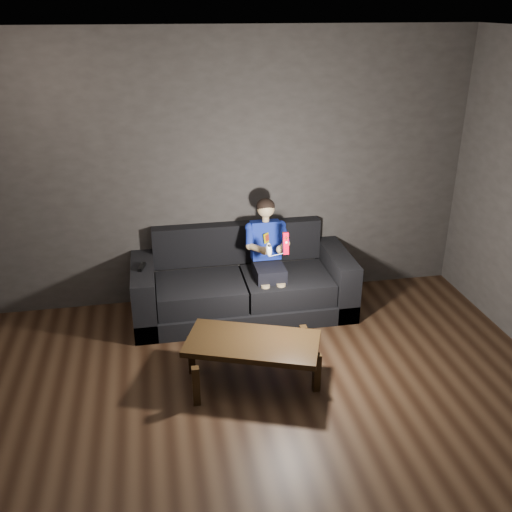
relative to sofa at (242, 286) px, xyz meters
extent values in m
plane|color=black|center=(-0.12, -2.13, -0.27)|extent=(5.00, 5.00, 0.00)
cube|color=#35302E|center=(-0.12, 0.37, 1.08)|extent=(5.00, 0.04, 2.70)
cube|color=silver|center=(-0.12, -2.13, 2.43)|extent=(5.00, 5.00, 0.02)
cube|color=black|center=(0.00, -0.03, -0.18)|extent=(2.15, 0.93, 0.19)
cube|color=black|center=(-0.43, -0.13, 0.03)|extent=(0.84, 0.65, 0.22)
cube|color=black|center=(0.43, -0.13, 0.03)|extent=(0.84, 0.65, 0.22)
cube|color=black|center=(0.00, 0.33, 0.35)|extent=(1.72, 0.21, 0.42)
cube|color=black|center=(-0.97, -0.03, 0.02)|extent=(0.21, 0.93, 0.59)
cube|color=black|center=(0.97, -0.03, 0.02)|extent=(0.21, 0.93, 0.59)
cube|color=black|center=(0.24, -0.15, 0.21)|extent=(0.28, 0.36, 0.13)
cube|color=navy|center=(0.24, 0.04, 0.46)|extent=(0.28, 0.20, 0.40)
cube|color=#FBD903|center=(0.24, -0.04, 0.52)|extent=(0.09, 0.09, 0.09)
cube|color=red|center=(0.24, -0.04, 0.52)|extent=(0.06, 0.06, 0.06)
cylinder|color=#D6B179|center=(0.24, 0.04, 0.68)|extent=(0.07, 0.07, 0.06)
sphere|color=#D6B179|center=(0.24, 0.04, 0.79)|extent=(0.17, 0.17, 0.17)
ellipsoid|color=black|center=(0.24, 0.05, 0.81)|extent=(0.18, 0.18, 0.15)
cylinder|color=navy|center=(0.07, -0.02, 0.53)|extent=(0.08, 0.21, 0.18)
cylinder|color=navy|center=(0.42, -0.02, 0.53)|extent=(0.08, 0.21, 0.18)
cylinder|color=#D6B179|center=(0.12, -0.17, 0.49)|extent=(0.13, 0.23, 0.10)
cylinder|color=#D6B179|center=(0.38, -0.17, 0.49)|extent=(0.13, 0.23, 0.10)
sphere|color=#D6B179|center=(0.17, -0.26, 0.48)|extent=(0.08, 0.08, 0.08)
sphere|color=#D6B179|center=(0.32, -0.26, 0.48)|extent=(0.08, 0.08, 0.08)
cylinder|color=#D6B179|center=(0.17, -0.34, 0.00)|extent=(0.09, 0.09, 0.32)
cylinder|color=#D6B179|center=(0.32, -0.34, 0.00)|extent=(0.09, 0.09, 0.32)
cube|color=red|center=(0.32, -0.47, 0.63)|extent=(0.05, 0.08, 0.21)
cube|color=maroon|center=(0.32, -0.49, 0.69)|extent=(0.03, 0.01, 0.03)
cylinder|color=silver|center=(0.32, -0.49, 0.62)|extent=(0.02, 0.01, 0.02)
ellipsoid|color=silver|center=(0.17, -0.46, 0.58)|extent=(0.07, 0.09, 0.14)
cylinder|color=black|center=(0.17, -0.49, 0.63)|extent=(0.02, 0.01, 0.02)
cube|color=black|center=(-0.97, -0.08, 0.33)|extent=(0.08, 0.17, 0.03)
cube|color=black|center=(-0.97, -0.03, 0.35)|extent=(0.02, 0.02, 0.00)
cube|color=black|center=(-0.11, -1.20, 0.09)|extent=(1.18, 0.87, 0.05)
cube|color=black|center=(-0.59, -1.42, -0.10)|extent=(0.06, 0.06, 0.34)
cube|color=black|center=(0.37, -1.42, -0.10)|extent=(0.06, 0.06, 0.34)
cube|color=black|center=(-0.59, -0.98, -0.10)|extent=(0.06, 0.06, 0.34)
cube|color=black|center=(0.37, -0.98, -0.10)|extent=(0.06, 0.06, 0.34)
camera|label=1|loc=(-0.80, -5.04, 2.60)|focal=40.00mm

